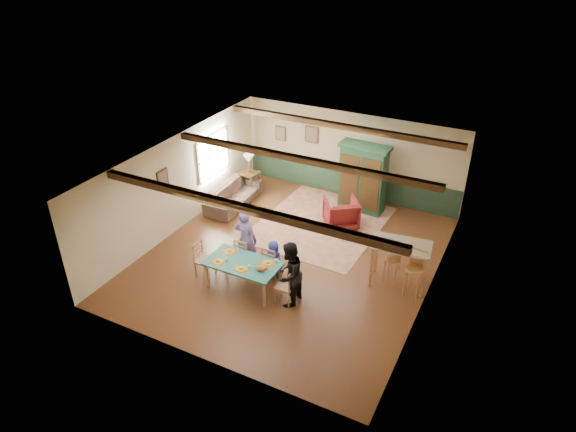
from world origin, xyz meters
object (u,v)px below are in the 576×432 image
at_px(dining_chair_end_left, 205,260).
at_px(bar_stool_left, 392,262).
at_px(dining_chair_end_right, 285,285).
at_px(armchair, 341,213).
at_px(cat, 261,268).
at_px(person_man, 246,239).
at_px(counter_table, 399,264).
at_px(sofa, 234,195).
at_px(dining_table, 244,275).
at_px(person_woman, 289,274).
at_px(dining_chair_far_left, 245,253).
at_px(person_child, 274,259).
at_px(end_table, 250,182).
at_px(bar_stool_right, 414,274).
at_px(table_lamp, 249,164).
at_px(dining_chair_far_right, 272,261).
at_px(armoire, 363,178).

height_order(dining_chair_end_left, bar_stool_left, bar_stool_left).
distance_m(dining_chair_end_right, armchair, 3.73).
bearing_deg(cat, person_man, 136.55).
bearing_deg(dining_chair_end_left, person_man, -43.15).
bearing_deg(counter_table, sofa, 163.89).
bearing_deg(dining_chair_end_left, sofa, 21.48).
bearing_deg(sofa, dining_table, -146.58).
height_order(dining_chair_end_left, person_woman, person_woman).
distance_m(dining_chair_far_left, armchair, 3.31).
bearing_deg(person_child, person_woman, 136.74).
bearing_deg(sofa, end_table, -0.48).
bearing_deg(dining_table, bar_stool_right, 23.46).
bearing_deg(bar_stool_left, dining_chair_end_left, -149.79).
xyz_separation_m(cat, bar_stool_left, (2.50, 1.94, -0.27)).
bearing_deg(bar_stool_right, sofa, 170.31).
xyz_separation_m(person_man, bar_stool_right, (3.99, 0.80, -0.25)).
bearing_deg(armchair, dining_chair_end_left, 24.80).
relative_size(dining_table, dining_chair_end_right, 1.89).
relative_size(sofa, table_lamp, 3.65).
bearing_deg(person_woman, dining_table, -90.00).
distance_m(dining_chair_far_left, person_child, 0.77).
height_order(armchair, bar_stool_right, bar_stool_right).
bearing_deg(person_child, dining_chair_end_right, 133.15).
bearing_deg(dining_chair_far_right, dining_table, 60.95).
bearing_deg(bar_stool_left, dining_table, -142.46).
relative_size(person_man, sofa, 0.75).
xyz_separation_m(dining_chair_far_right, armchair, (0.58, 3.03, -0.04)).
bearing_deg(table_lamp, bar_stool_right, -25.11).
bearing_deg(dining_chair_end_right, armchair, -177.72).
relative_size(dining_chair_end_left, bar_stool_left, 0.85).
height_order(dining_chair_end_left, table_lamp, table_lamp).
distance_m(dining_table, bar_stool_left, 3.55).
relative_size(person_man, table_lamp, 2.72).
relative_size(dining_chair_far_right, sofa, 0.41).
relative_size(person_woman, table_lamp, 2.60).
xyz_separation_m(cat, table_lamp, (-2.99, 4.51, 0.16)).
relative_size(person_child, bar_stool_right, 0.83).
height_order(dining_chair_far_right, cat, dining_chair_far_right).
relative_size(dining_chair_far_right, end_table, 1.37).
height_order(armoire, counter_table, armoire).
bearing_deg(sofa, person_woman, -135.35).
bearing_deg(dining_chair_far_left, dining_chair_end_right, 155.08).
bearing_deg(table_lamp, bar_stool_left, -25.09).
height_order(cat, bar_stool_right, bar_stool_right).
relative_size(end_table, counter_table, 0.49).
xyz_separation_m(dining_chair_end_left, cat, (1.63, -0.10, 0.35)).
bearing_deg(table_lamp, sofa, -88.43).
bearing_deg(dining_chair_end_left, bar_stool_right, -71.50).
xyz_separation_m(cat, counter_table, (2.67, 1.89, -0.24)).
distance_m(dining_chair_end_right, end_table, 5.68).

